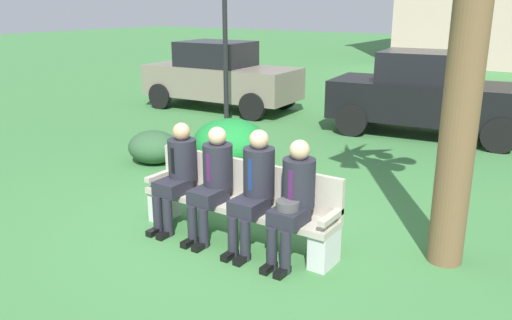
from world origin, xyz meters
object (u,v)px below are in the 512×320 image
park_bench (239,202)px  street_lamp (225,28)px  shrub_mid_lawn (230,143)px  parked_car_far (429,94)px  seated_man_centerright (254,185)px  seated_man_rightmost (294,196)px  shrub_near_bench (153,147)px  seated_man_leftmost (178,170)px  seated_man_centerleft (213,177)px  parked_car_near (220,76)px

park_bench → street_lamp: (-3.37, 4.23, 1.67)m
shrub_mid_lawn → parked_car_far: size_ratio=0.31×
seated_man_centerright → seated_man_rightmost: seated_man_centerright is taller
shrub_near_bench → shrub_mid_lawn: 1.32m
park_bench → shrub_mid_lawn: bearing=128.7°
park_bench → parked_car_far: parked_car_far is taller
seated_man_leftmost → shrub_near_bench: (-2.12, 1.73, -0.43)m
park_bench → parked_car_far: size_ratio=0.60×
seated_man_centerleft → shrub_near_bench: (-2.66, 1.73, -0.44)m
seated_man_centerleft → seated_man_centerright: bearing=0.4°
seated_man_centerleft → park_bench: bearing=26.4°
seated_man_leftmost → parked_car_near: bearing=123.7°
parked_car_near → parked_car_far: size_ratio=0.98×
parked_car_far → street_lamp: bearing=-153.3°
seated_man_leftmost → park_bench: bearing=9.5°
seated_man_centerright → parked_car_far: (0.02, 6.22, 0.10)m
shrub_near_bench → parked_car_near: parked_car_near is taller
seated_man_leftmost → shrub_mid_lawn: 2.50m
seated_man_centerleft → seated_man_rightmost: seated_man_rightmost is taller
shrub_mid_lawn → parked_car_near: (-3.11, 3.78, 0.44)m
seated_man_centerright → parked_car_near: 7.95m
seated_man_rightmost → shrub_near_bench: (-3.71, 1.73, -0.44)m
park_bench → seated_man_rightmost: 0.84m
seated_man_centerright → park_bench: bearing=156.5°
street_lamp → seated_man_centerright: bearing=-49.9°
shrub_near_bench → street_lamp: bearing=99.7°
seated_man_centerleft → seated_man_rightmost: bearing=-0.3°
seated_man_leftmost → seated_man_rightmost: 1.58m
seated_man_centerright → seated_man_centerleft: bearing=-179.6°
seated_man_centerright → street_lamp: (-3.67, 4.36, 1.37)m
seated_man_rightmost → parked_car_near: 8.28m
park_bench → parked_car_far: 6.11m
seated_man_rightmost → parked_car_far: parked_car_far is taller
seated_man_centerright → shrub_near_bench: (-3.22, 1.72, -0.47)m
seated_man_leftmost → parked_car_near: 7.30m
seated_man_centerleft → shrub_mid_lawn: seated_man_centerleft is taller
seated_man_leftmost → street_lamp: size_ratio=0.37×
park_bench → seated_man_leftmost: size_ratio=1.92×
seated_man_leftmost → shrub_mid_lawn: (-0.94, 2.30, -0.31)m
seated_man_rightmost → shrub_near_bench: bearing=155.0°
seated_man_leftmost → seated_man_centerleft: seated_man_centerleft is taller
shrub_mid_lawn → parked_car_far: parked_car_far is taller
shrub_near_bench → shrub_mid_lawn: bearing=25.5°
seated_man_centerleft → shrub_mid_lawn: (-1.47, 2.29, -0.32)m
seated_man_rightmost → seated_man_centerright: bearing=178.9°
park_bench → shrub_near_bench: park_bench is taller
park_bench → parked_car_near: bearing=129.2°
seated_man_rightmost → shrub_near_bench: size_ratio=1.47×
park_bench → seated_man_rightmost: seated_man_rightmost is taller
seated_man_centerright → parked_car_far: 6.22m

